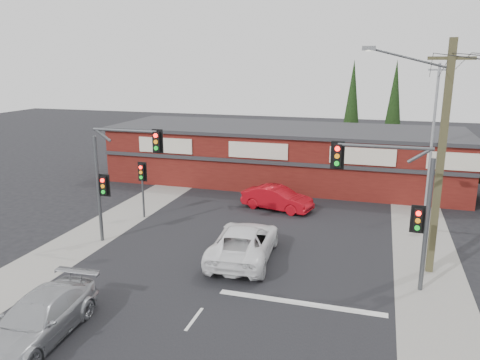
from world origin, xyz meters
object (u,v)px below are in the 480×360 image
(silver_suv, at_px, (39,318))
(red_sedan, at_px, (277,198))
(white_suv, at_px, (244,242))
(utility_pole, at_px, (438,152))
(shop_building, at_px, (284,154))

(silver_suv, distance_m, red_sedan, 16.79)
(white_suv, relative_size, utility_pole, 0.58)
(white_suv, distance_m, red_sedan, 7.83)
(shop_building, bearing_deg, red_sedan, -81.38)
(silver_suv, bearing_deg, red_sedan, 70.84)
(white_suv, height_order, red_sedan, white_suv)
(white_suv, relative_size, silver_suv, 1.14)
(white_suv, xyz_separation_m, utility_pole, (8.16, 1.01, 4.59))
(white_suv, relative_size, shop_building, 0.21)
(silver_suv, height_order, utility_pole, utility_pole)
(white_suv, bearing_deg, utility_pole, -177.26)
(white_suv, xyz_separation_m, red_sedan, (-0.11, 7.83, -0.07))
(red_sedan, height_order, utility_pole, utility_pole)
(white_suv, bearing_deg, shop_building, -89.76)
(white_suv, bearing_deg, silver_suv, 56.08)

